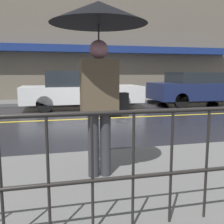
{
  "coord_description": "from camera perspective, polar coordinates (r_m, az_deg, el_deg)",
  "views": [
    {
      "loc": [
        -1.34,
        -7.99,
        1.43
      ],
      "look_at": [
        -0.16,
        -3.05,
        0.66
      ],
      "focal_mm": 42.0,
      "sensor_mm": 36.0,
      "label": 1
    }
  ],
  "objects": [
    {
      "name": "car_navy",
      "position": [
        12.38,
        18.26,
        4.96
      ],
      "size": [
        4.29,
        1.94,
        1.44
      ],
      "color": "#19234C",
      "rests_on": "ground_plane"
    },
    {
      "name": "car_white",
      "position": [
        10.62,
        -6.88,
        4.84
      ],
      "size": [
        4.72,
        1.85,
        1.5
      ],
      "color": "silver",
      "rests_on": "ground_plane"
    },
    {
      "name": "pedestrian",
      "position": [
        3.25,
        -2.84,
        16.19
      ],
      "size": [
        1.16,
        1.16,
        2.14
      ],
      "color": "#333338",
      "rests_on": "sidewalk_near"
    },
    {
      "name": "railing_foreground",
      "position": [
        2.48,
        20.04,
        -7.74
      ],
      "size": [
        12.0,
        0.04,
        1.02
      ],
      "color": "black",
      "rests_on": "sidewalk_near"
    },
    {
      "name": "lane_marking",
      "position": [
        8.22,
        -3.81,
        -1.42
      ],
      "size": [
        25.2,
        0.12,
        0.01
      ],
      "color": "gold",
      "rests_on": "ground_plane"
    },
    {
      "name": "ground_plane",
      "position": [
        8.23,
        -3.81,
        -1.45
      ],
      "size": [
        80.0,
        80.0,
        0.0
      ],
      "primitive_type": "plane",
      "color": "black"
    },
    {
      "name": "sidewalk_near",
      "position": [
        3.55,
        10.2,
        -14.25
      ],
      "size": [
        28.0,
        2.52,
        0.12
      ],
      "color": "#60605E",
      "rests_on": "ground_plane"
    },
    {
      "name": "sidewalk_far",
      "position": [
        12.79,
        -7.3,
        2.34
      ],
      "size": [
        28.0,
        1.84,
        0.12
      ],
      "color": "#60605E",
      "rests_on": "ground_plane"
    },
    {
      "name": "building_storefront",
      "position": [
        13.87,
        -8.04,
        15.82
      ],
      "size": [
        28.0,
        0.85,
        6.47
      ],
      "color": "#706656",
      "rests_on": "ground_plane"
    }
  ]
}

